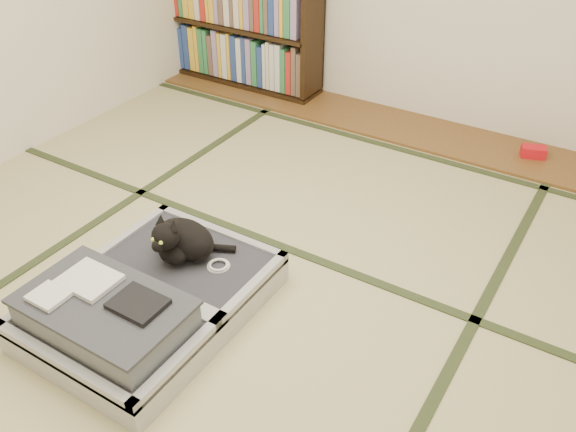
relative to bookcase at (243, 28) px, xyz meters
The scene contains 9 objects.
floor 2.56m from the bookcase, 55.38° to the right, with size 4.50×4.50×0.00m, color #C4B682.
wood_strip 1.50m from the bookcase, ahead, with size 4.00×0.50×0.02m, color brown.
red_item 2.31m from the bookcase, ahead, with size 0.15×0.09×0.07m, color red.
tatami_borders 2.17m from the bookcase, 47.80° to the right, with size 4.00×4.50×0.01m.
bookcase is the anchor object (origin of this frame).
suitcase 2.73m from the bookcase, 64.00° to the right, with size 0.78×1.03×0.30m.
cat 2.45m from the bookcase, 61.41° to the right, with size 0.34×0.35×0.28m.
cable_coil 2.53m from the bookcase, 57.44° to the right, with size 0.11×0.11×0.03m.
hanger 2.44m from the bookcase, 69.97° to the right, with size 0.42×0.20×0.01m.
Camera 1 is at (1.33, -1.71, 1.93)m, focal length 38.00 mm.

